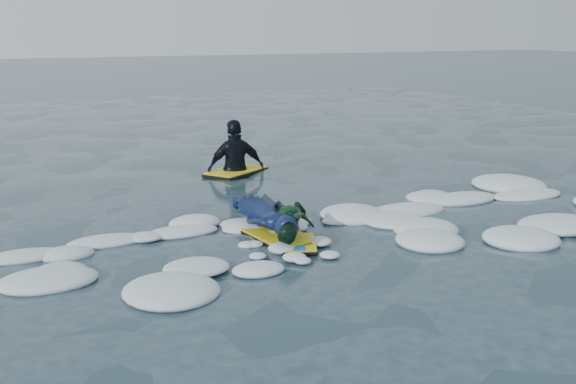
# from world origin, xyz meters

# --- Properties ---
(ground) EXTENTS (120.00, 120.00, 0.00)m
(ground) POSITION_xyz_m (0.00, 0.00, 0.00)
(ground) COLOR #183239
(ground) RESTS_ON ground
(foam_band) EXTENTS (12.00, 3.10, 0.30)m
(foam_band) POSITION_xyz_m (0.00, 1.03, 0.00)
(foam_band) COLOR white
(foam_band) RESTS_ON ground
(prone_woman_unit) EXTENTS (0.77, 1.79, 0.46)m
(prone_woman_unit) POSITION_xyz_m (0.37, 1.17, 0.24)
(prone_woman_unit) COLOR black
(prone_woman_unit) RESTS_ON ground
(prone_child_unit) EXTENTS (1.08, 1.34, 0.47)m
(prone_child_unit) POSITION_xyz_m (0.50, 0.72, 0.24)
(prone_child_unit) COLOR black
(prone_child_unit) RESTS_ON ground
(waiting_rider_unit) EXTENTS (1.43, 1.26, 1.88)m
(waiting_rider_unit) POSITION_xyz_m (1.42, 5.13, 0.09)
(waiting_rider_unit) COLOR black
(waiting_rider_unit) RESTS_ON ground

